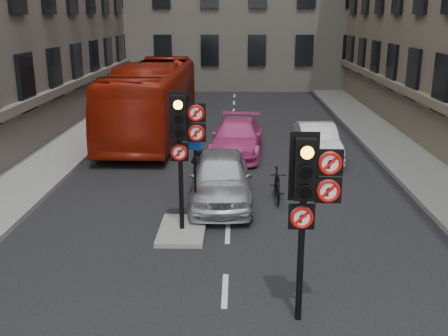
{
  "coord_description": "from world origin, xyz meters",
  "views": [
    {
      "loc": [
        0.23,
        -7.7,
        5.52
      ],
      "look_at": [
        -0.03,
        2.2,
        2.6
      ],
      "focal_mm": 42.0,
      "sensor_mm": 36.0,
      "label": 1
    }
  ],
  "objects_px": {
    "bus_red": "(153,99)",
    "motorcycle": "(277,185)",
    "car_pink": "(237,137)",
    "motorcyclist": "(199,170)",
    "signal_far": "(183,132)",
    "signal_near": "(309,189)",
    "car_silver": "(220,178)",
    "info_sign": "(195,167)",
    "car_white": "(317,141)"
  },
  "relations": [
    {
      "from": "bus_red",
      "to": "motorcycle",
      "type": "relative_size",
      "value": 7.32
    },
    {
      "from": "signal_near",
      "to": "bus_red",
      "type": "height_order",
      "value": "signal_near"
    },
    {
      "from": "signal_near",
      "to": "motorcyclist",
      "type": "distance_m",
      "value": 7.75
    },
    {
      "from": "car_white",
      "to": "info_sign",
      "type": "bearing_deg",
      "value": -123.45
    },
    {
      "from": "motorcycle",
      "to": "info_sign",
      "type": "height_order",
      "value": "info_sign"
    },
    {
      "from": "car_pink",
      "to": "motorcyclist",
      "type": "distance_m",
      "value": 5.08
    },
    {
      "from": "car_silver",
      "to": "motorcyclist",
      "type": "bearing_deg",
      "value": 130.26
    },
    {
      "from": "motorcyclist",
      "to": "info_sign",
      "type": "bearing_deg",
      "value": 113.79
    },
    {
      "from": "signal_near",
      "to": "car_white",
      "type": "xyz_separation_m",
      "value": [
        1.9,
        11.59,
        -1.91
      ]
    },
    {
      "from": "car_silver",
      "to": "motorcyclist",
      "type": "distance_m",
      "value": 1.04
    },
    {
      "from": "car_pink",
      "to": "car_white",
      "type": "bearing_deg",
      "value": -3.93
    },
    {
      "from": "signal_near",
      "to": "bus_red",
      "type": "xyz_separation_m",
      "value": [
        -5.24,
        15.66,
        -0.9
      ]
    },
    {
      "from": "signal_near",
      "to": "car_white",
      "type": "bearing_deg",
      "value": 80.68
    },
    {
      "from": "signal_far",
      "to": "bus_red",
      "type": "distance_m",
      "value": 12.0
    },
    {
      "from": "car_white",
      "to": "motorcycle",
      "type": "bearing_deg",
      "value": -112.39
    },
    {
      "from": "car_white",
      "to": "car_pink",
      "type": "distance_m",
      "value": 3.19
    },
    {
      "from": "car_white",
      "to": "motorcyclist",
      "type": "height_order",
      "value": "motorcyclist"
    },
    {
      "from": "car_pink",
      "to": "info_sign",
      "type": "bearing_deg",
      "value": -94.14
    },
    {
      "from": "signal_far",
      "to": "info_sign",
      "type": "relative_size",
      "value": 1.59
    },
    {
      "from": "car_pink",
      "to": "motorcyclist",
      "type": "height_order",
      "value": "motorcyclist"
    },
    {
      "from": "motorcycle",
      "to": "motorcyclist",
      "type": "height_order",
      "value": "motorcyclist"
    },
    {
      "from": "signal_near",
      "to": "car_white",
      "type": "relative_size",
      "value": 0.88
    },
    {
      "from": "motorcyclist",
      "to": "signal_near",
      "type": "bearing_deg",
      "value": 131.11
    },
    {
      "from": "car_silver",
      "to": "bus_red",
      "type": "height_order",
      "value": "bus_red"
    },
    {
      "from": "signal_far",
      "to": "signal_near",
      "type": "bearing_deg",
      "value": -56.98
    },
    {
      "from": "car_pink",
      "to": "bus_red",
      "type": "bearing_deg",
      "value": 142.56
    },
    {
      "from": "signal_near",
      "to": "bus_red",
      "type": "relative_size",
      "value": 0.3
    },
    {
      "from": "motorcyclist",
      "to": "car_silver",
      "type": "bearing_deg",
      "value": 154.3
    },
    {
      "from": "car_white",
      "to": "motorcycle",
      "type": "relative_size",
      "value": 2.47
    },
    {
      "from": "car_white",
      "to": "info_sign",
      "type": "distance_m",
      "value": 8.13
    },
    {
      "from": "motorcyclist",
      "to": "bus_red",
      "type": "bearing_deg",
      "value": -49.84
    },
    {
      "from": "info_sign",
      "to": "signal_far",
      "type": "bearing_deg",
      "value": -91.93
    },
    {
      "from": "motorcyclist",
      "to": "motorcycle",
      "type": "bearing_deg",
      "value": -170.89
    },
    {
      "from": "car_pink",
      "to": "bus_red",
      "type": "xyz_separation_m",
      "value": [
        -3.98,
        3.6,
        0.99
      ]
    },
    {
      "from": "car_silver",
      "to": "motorcyclist",
      "type": "relative_size",
      "value": 2.93
    },
    {
      "from": "bus_red",
      "to": "motorcycle",
      "type": "distance_m",
      "value": 10.55
    },
    {
      "from": "info_sign",
      "to": "motorcyclist",
      "type": "bearing_deg",
      "value": 105.94
    },
    {
      "from": "car_pink",
      "to": "motorcycle",
      "type": "xyz_separation_m",
      "value": [
        1.23,
        -5.49,
        -0.2
      ]
    },
    {
      "from": "signal_far",
      "to": "bus_red",
      "type": "bearing_deg",
      "value": 102.76
    },
    {
      "from": "car_white",
      "to": "motorcyclist",
      "type": "xyz_separation_m",
      "value": [
        -4.36,
        -4.46,
        0.11
      ]
    },
    {
      "from": "signal_far",
      "to": "car_white",
      "type": "distance_m",
      "value": 9.05
    },
    {
      "from": "car_silver",
      "to": "motorcyclist",
      "type": "height_order",
      "value": "motorcyclist"
    },
    {
      "from": "bus_red",
      "to": "info_sign",
      "type": "relative_size",
      "value": 5.39
    },
    {
      "from": "car_silver",
      "to": "bus_red",
      "type": "distance_m",
      "value": 9.97
    },
    {
      "from": "signal_near",
      "to": "car_silver",
      "type": "xyz_separation_m",
      "value": [
        -1.76,
        6.36,
        -1.8
      ]
    },
    {
      "from": "signal_near",
      "to": "info_sign",
      "type": "xyz_separation_m",
      "value": [
        -2.39,
        4.74,
        -1.01
      ]
    },
    {
      "from": "signal_far",
      "to": "bus_red",
      "type": "height_order",
      "value": "signal_far"
    },
    {
      "from": "info_sign",
      "to": "car_silver",
      "type": "bearing_deg",
      "value": 83.11
    },
    {
      "from": "info_sign",
      "to": "car_pink",
      "type": "bearing_deg",
      "value": 95.47
    },
    {
      "from": "car_pink",
      "to": "motorcyclist",
      "type": "xyz_separation_m",
      "value": [
        -1.2,
        -4.93,
        0.08
      ]
    }
  ]
}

